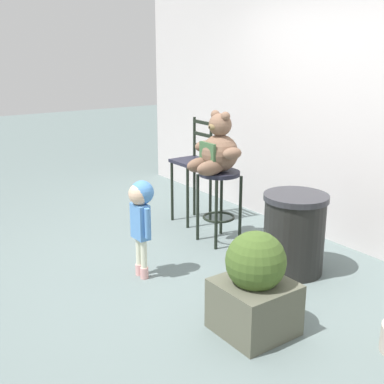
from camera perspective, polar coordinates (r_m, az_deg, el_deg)
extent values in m
plane|color=slate|center=(4.33, 1.04, -9.89)|extent=(24.00, 24.00, 0.00)
cube|color=silver|center=(5.12, 17.86, 16.06)|extent=(6.65, 0.30, 3.91)
cylinder|color=#21222F|center=(4.89, 3.19, 2.18)|extent=(0.41, 0.41, 0.04)
cylinder|color=black|center=(5.02, 0.66, -1.81)|extent=(0.03, 0.03, 0.70)
cylinder|color=black|center=(4.79, 2.81, -2.73)|extent=(0.03, 0.03, 0.70)
cylinder|color=black|center=(5.20, 3.40, -1.20)|extent=(0.03, 0.03, 0.70)
cylinder|color=black|center=(4.98, 5.60, -2.06)|extent=(0.03, 0.03, 0.70)
torus|color=black|center=(5.02, 3.10, -2.92)|extent=(0.33, 0.33, 0.02)
sphere|color=brown|center=(4.85, 3.22, 4.51)|extent=(0.37, 0.37, 0.37)
cube|color=#3C603A|center=(4.76, 1.80, 4.41)|extent=(0.23, 0.03, 0.22)
sphere|color=brown|center=(4.80, 3.28, 7.76)|extent=(0.22, 0.22, 0.22)
ellipsoid|color=brown|center=(4.74, 2.37, 7.51)|extent=(0.09, 0.07, 0.07)
sphere|color=black|center=(4.73, 2.12, 7.51)|extent=(0.03, 0.03, 0.03)
sphere|color=brown|center=(4.85, 2.71, 8.92)|extent=(0.09, 0.09, 0.09)
sphere|color=brown|center=(4.73, 3.89, 8.72)|extent=(0.09, 0.09, 0.09)
ellipsoid|color=brown|center=(5.00, 1.40, 5.31)|extent=(0.13, 0.21, 0.12)
ellipsoid|color=brown|center=(4.65, 4.66, 4.45)|extent=(0.13, 0.21, 0.12)
ellipsoid|color=brown|center=(4.83, 0.97, 3.16)|extent=(0.12, 0.31, 0.15)
ellipsoid|color=brown|center=(4.70, 2.16, 2.79)|extent=(0.12, 0.31, 0.15)
cylinder|color=#DFA19E|center=(4.39, -6.08, -8.87)|extent=(0.07, 0.07, 0.10)
cylinder|color=beige|center=(4.32, -6.15, -6.74)|extent=(0.05, 0.05, 0.26)
cylinder|color=#DFA19E|center=(4.32, -5.53, -9.27)|extent=(0.07, 0.07, 0.10)
cylinder|color=beige|center=(4.25, -5.59, -7.11)|extent=(0.05, 0.05, 0.26)
cube|color=#538ACC|center=(4.18, -5.99, -3.39)|extent=(0.18, 0.10, 0.30)
cylinder|color=#538ACC|center=(4.27, -6.75, -2.77)|extent=(0.04, 0.04, 0.26)
cylinder|color=#538ACC|center=(4.08, -5.20, -3.63)|extent=(0.04, 0.04, 0.26)
sphere|color=#D8B293|center=(4.11, -6.08, -0.23)|extent=(0.19, 0.19, 0.19)
sphere|color=#4981C4|center=(4.11, -5.81, -0.05)|extent=(0.20, 0.20, 0.20)
cylinder|color=black|center=(4.41, 11.69, -5.02)|extent=(0.53, 0.53, 0.66)
cylinder|color=#2D2D33|center=(4.30, 11.96, -0.60)|extent=(0.56, 0.56, 0.05)
cube|color=#21222F|center=(5.48, -0.10, 3.57)|extent=(0.37, 0.37, 0.03)
cylinder|color=black|center=(5.61, -2.32, 0.06)|extent=(0.03, 0.03, 0.69)
cylinder|color=black|center=(5.36, -0.51, -0.70)|extent=(0.03, 0.03, 0.69)
cylinder|color=black|center=(5.78, 0.27, 0.55)|extent=(0.03, 0.03, 0.69)
cylinder|color=black|center=(5.54, 2.14, -0.16)|extent=(0.03, 0.03, 0.69)
cylinder|color=black|center=(5.65, 0.28, 6.43)|extent=(0.03, 0.03, 0.45)
cylinder|color=black|center=(5.40, 2.21, 5.97)|extent=(0.03, 0.03, 0.45)
cube|color=black|center=(5.54, 1.22, 5.30)|extent=(0.31, 0.02, 0.04)
cube|color=black|center=(5.52, 1.23, 6.66)|extent=(0.31, 0.02, 0.04)
cube|color=black|center=(5.50, 1.23, 8.03)|extent=(0.31, 0.02, 0.04)
cube|color=#575847|center=(3.53, 7.17, -13.02)|extent=(0.49, 0.49, 0.37)
sphere|color=#425C25|center=(3.38, 7.38, -7.95)|extent=(0.42, 0.42, 0.42)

